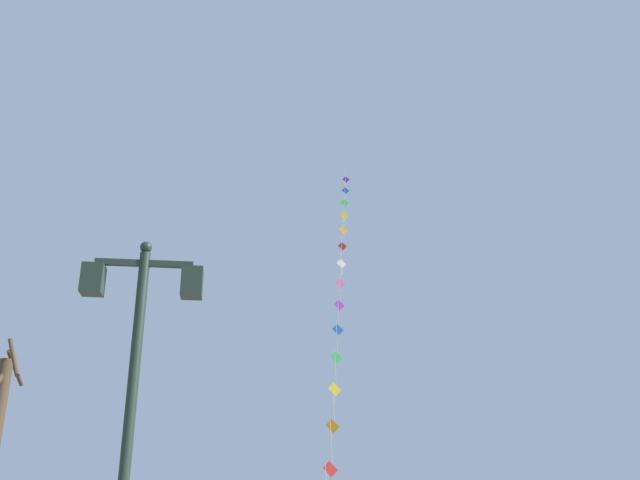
% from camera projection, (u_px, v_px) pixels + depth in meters
% --- Properties ---
extents(twin_lantern_lamp_post, '(1.57, 0.28, 4.80)m').
position_uv_depth(twin_lantern_lamp_post, '(136.00, 349.00, 9.03)').
color(twin_lantern_lamp_post, '#1E2D23').
rests_on(twin_lantern_lamp_post, ground_plane).
extents(kite_train, '(4.33, 21.54, 23.01)m').
position_uv_depth(kite_train, '(340.00, 282.00, 34.82)').
color(kite_train, brown).
rests_on(kite_train, ground_plane).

